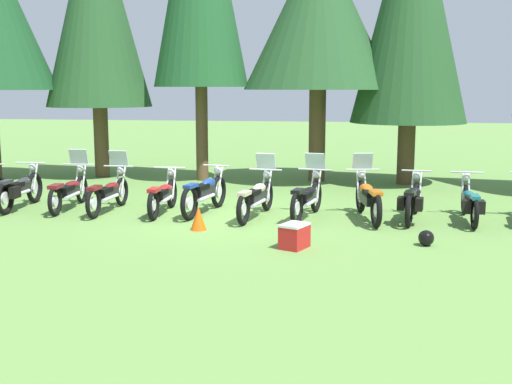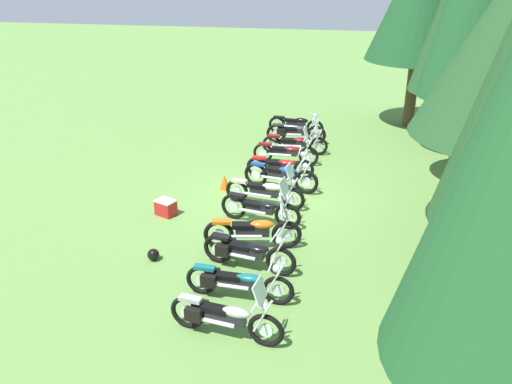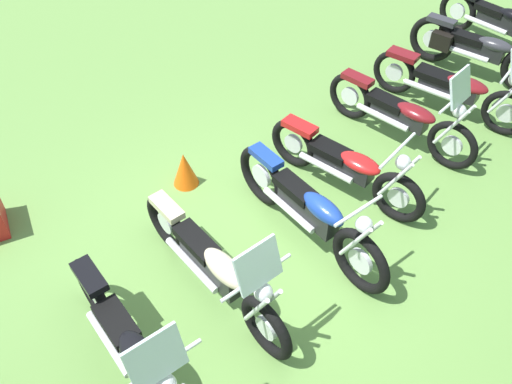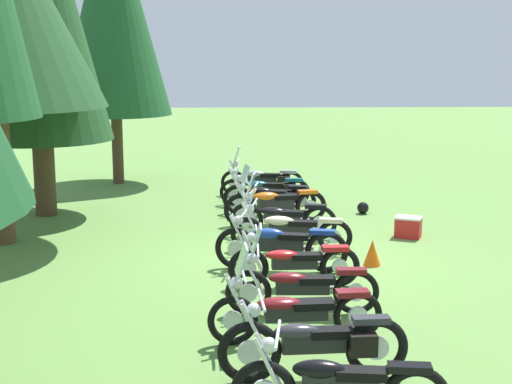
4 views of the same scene
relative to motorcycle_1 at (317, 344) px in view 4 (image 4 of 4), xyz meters
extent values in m
plane|color=#608C42|center=(5.09, -0.02, -0.45)|extent=(80.00, 80.00, 0.00)
ellipsoid|color=black|center=(-1.07, 0.11, 0.16)|extent=(0.29, 0.57, 0.20)
cube|color=black|center=(-1.12, -0.32, 0.13)|extent=(0.27, 0.53, 0.10)
cube|color=black|center=(-1.18, -0.80, 0.22)|extent=(0.21, 0.46, 0.08)
cylinder|color=silver|center=(-1.07, 0.62, 0.19)|extent=(0.08, 0.34, 0.65)
cylinder|color=silver|center=(-0.94, 0.60, 0.19)|extent=(0.08, 0.34, 0.65)
cylinder|color=silver|center=(-1.02, 0.53, 0.53)|extent=(0.77, 0.13, 0.04)
sphere|color=silver|center=(-1.01, 0.62, 0.41)|extent=(0.19, 0.19, 0.17)
torus|color=black|center=(-0.05, 0.79, -0.08)|extent=(0.16, 0.76, 0.75)
cylinder|color=silver|center=(-0.05, 0.79, -0.08)|extent=(0.07, 0.29, 0.29)
torus|color=black|center=(0.04, -0.71, -0.08)|extent=(0.16, 0.76, 0.75)
cylinder|color=silver|center=(0.04, -0.71, -0.08)|extent=(0.07, 0.29, 0.29)
cube|color=black|center=(0.00, 0.04, 0.02)|extent=(0.23, 0.76, 0.23)
ellipsoid|color=#2D2D33|center=(-0.02, 0.25, 0.16)|extent=(0.26, 0.54, 0.18)
cube|color=black|center=(0.01, -0.17, 0.13)|extent=(0.24, 0.51, 0.10)
cube|color=#2D2D33|center=(0.03, -0.63, 0.27)|extent=(0.19, 0.45, 0.08)
cylinder|color=silver|center=(-0.11, 0.73, 0.22)|extent=(0.06, 0.34, 0.65)
cylinder|color=silver|center=(0.03, 0.74, 0.22)|extent=(0.06, 0.34, 0.65)
cylinder|color=silver|center=(-0.04, 0.65, 0.56)|extent=(0.75, 0.08, 0.04)
sphere|color=silver|center=(-0.04, 0.74, 0.44)|extent=(0.18, 0.18, 0.17)
cylinder|color=silver|center=(0.12, -0.12, -0.06)|extent=(0.12, 0.75, 0.08)
cube|color=black|center=(-0.12, -0.52, 0.02)|extent=(0.16, 0.33, 0.26)
cube|color=black|center=(0.17, -0.51, 0.02)|extent=(0.16, 0.33, 0.26)
torus|color=black|center=(1.10, 0.98, -0.12)|extent=(0.14, 0.68, 0.67)
cylinder|color=silver|center=(1.10, 0.98, -0.12)|extent=(0.07, 0.26, 0.26)
torus|color=black|center=(1.22, -0.69, -0.12)|extent=(0.14, 0.68, 0.67)
cylinder|color=silver|center=(1.22, -0.69, -0.12)|extent=(0.07, 0.26, 0.26)
cube|color=black|center=(1.16, 0.15, -0.03)|extent=(0.30, 0.85, 0.20)
ellipsoid|color=maroon|center=(1.14, 0.38, 0.10)|extent=(0.34, 0.61, 0.16)
cube|color=black|center=(1.18, -0.09, 0.07)|extent=(0.32, 0.57, 0.10)
cube|color=maroon|center=(1.21, -0.61, 0.20)|extent=(0.25, 0.45, 0.08)
cylinder|color=silver|center=(1.01, 0.92, 0.18)|extent=(0.07, 0.34, 0.65)
cylinder|color=silver|center=(1.19, 0.93, 0.18)|extent=(0.07, 0.34, 0.65)
cylinder|color=silver|center=(1.11, 0.84, 0.52)|extent=(0.78, 0.09, 0.04)
sphere|color=silver|center=(1.10, 0.93, 0.40)|extent=(0.18, 0.18, 0.17)
cylinder|color=silver|center=(1.32, -0.03, -0.10)|extent=(0.14, 0.84, 0.08)
cube|color=silver|center=(1.11, 0.86, 0.70)|extent=(0.45, 0.18, 0.39)
torus|color=black|center=(2.22, 0.75, -0.11)|extent=(0.11, 0.69, 0.68)
cylinder|color=silver|center=(2.22, 0.75, -0.11)|extent=(0.06, 0.27, 0.27)
torus|color=black|center=(2.18, -0.83, -0.11)|extent=(0.11, 0.69, 0.68)
cylinder|color=silver|center=(2.18, -0.83, -0.11)|extent=(0.06, 0.27, 0.27)
cube|color=black|center=(2.20, -0.04, -0.02)|extent=(0.22, 0.79, 0.21)
ellipsoid|color=maroon|center=(2.20, 0.18, 0.11)|extent=(0.27, 0.56, 0.16)
cube|color=black|center=(2.19, -0.26, 0.08)|extent=(0.25, 0.53, 0.10)
cube|color=maroon|center=(2.18, -0.75, 0.21)|extent=(0.20, 0.44, 0.08)
cylinder|color=silver|center=(2.14, 0.69, 0.18)|extent=(0.05, 0.34, 0.65)
cylinder|color=silver|center=(2.29, 0.69, 0.18)|extent=(0.05, 0.34, 0.65)
cylinder|color=silver|center=(2.21, 0.61, 0.52)|extent=(0.73, 0.05, 0.04)
sphere|color=silver|center=(2.22, 0.70, 0.40)|extent=(0.17, 0.17, 0.17)
cylinder|color=silver|center=(2.32, -0.22, -0.09)|extent=(0.10, 0.79, 0.08)
cube|color=silver|center=(2.21, 0.63, 0.70)|extent=(0.44, 0.16, 0.39)
torus|color=black|center=(3.47, 0.72, -0.12)|extent=(0.12, 0.68, 0.67)
cylinder|color=silver|center=(3.47, 0.72, -0.12)|extent=(0.06, 0.26, 0.26)
torus|color=black|center=(3.51, -0.79, -0.12)|extent=(0.12, 0.68, 0.67)
cylinder|color=silver|center=(3.51, -0.79, -0.12)|extent=(0.06, 0.26, 0.26)
cube|color=black|center=(3.49, -0.03, -0.03)|extent=(0.23, 0.75, 0.20)
ellipsoid|color=#B21919|center=(3.49, 0.17, 0.10)|extent=(0.28, 0.54, 0.16)
cube|color=black|center=(3.50, -0.24, 0.07)|extent=(0.26, 0.50, 0.10)
cube|color=#B21919|center=(3.51, -0.71, 0.20)|extent=(0.21, 0.44, 0.08)
cylinder|color=silver|center=(3.39, 0.66, 0.18)|extent=(0.05, 0.34, 0.65)
cylinder|color=silver|center=(3.55, 0.66, 0.18)|extent=(0.05, 0.34, 0.65)
cylinder|color=silver|center=(3.48, 0.58, 0.52)|extent=(0.74, 0.05, 0.04)
sphere|color=silver|center=(3.47, 0.67, 0.40)|extent=(0.17, 0.17, 0.17)
cylinder|color=silver|center=(3.63, -0.20, -0.10)|extent=(0.10, 0.75, 0.08)
torus|color=black|center=(4.56, 0.92, -0.08)|extent=(0.24, 0.77, 0.76)
cylinder|color=silver|center=(4.56, 0.92, -0.08)|extent=(0.10, 0.30, 0.29)
torus|color=black|center=(4.27, -0.67, -0.08)|extent=(0.24, 0.77, 0.76)
cylinder|color=silver|center=(4.27, -0.67, -0.08)|extent=(0.10, 0.30, 0.29)
cube|color=black|center=(4.42, 0.13, 0.04)|extent=(0.33, 0.82, 0.27)
ellipsoid|color=navy|center=(4.46, 0.34, 0.21)|extent=(0.34, 0.60, 0.21)
cube|color=black|center=(4.38, -0.09, 0.18)|extent=(0.31, 0.56, 0.10)
cube|color=navy|center=(4.29, -0.59, 0.28)|extent=(0.25, 0.46, 0.08)
cylinder|color=silver|center=(4.48, 0.87, 0.22)|extent=(0.10, 0.34, 0.65)
cylinder|color=silver|center=(4.62, 0.85, 0.22)|extent=(0.10, 0.34, 0.65)
cylinder|color=silver|center=(4.54, 0.78, 0.56)|extent=(0.63, 0.15, 0.04)
sphere|color=silver|center=(4.56, 0.87, 0.44)|extent=(0.20, 0.20, 0.17)
cylinder|color=silver|center=(4.50, -0.07, -0.06)|extent=(0.22, 0.80, 0.08)
torus|color=black|center=(5.76, 0.69, -0.12)|extent=(0.21, 0.69, 0.68)
cylinder|color=silver|center=(5.76, 0.69, -0.12)|extent=(0.09, 0.26, 0.26)
torus|color=black|center=(5.50, -0.99, -0.12)|extent=(0.21, 0.69, 0.68)
cylinder|color=silver|center=(5.50, -0.99, -0.12)|extent=(0.09, 0.26, 0.26)
cube|color=black|center=(5.63, -0.15, 0.00)|extent=(0.32, 0.86, 0.26)
ellipsoid|color=beige|center=(5.67, 0.08, 0.16)|extent=(0.33, 0.63, 0.20)
cube|color=black|center=(5.60, -0.38, 0.13)|extent=(0.31, 0.59, 0.10)
cube|color=beige|center=(5.51, -0.91, 0.20)|extent=(0.24, 0.46, 0.08)
cylinder|color=silver|center=(5.68, 0.64, 0.18)|extent=(0.10, 0.34, 0.65)
cylinder|color=silver|center=(5.83, 0.62, 0.18)|extent=(0.10, 0.34, 0.65)
cylinder|color=silver|center=(5.74, 0.55, 0.52)|extent=(0.76, 0.15, 0.04)
sphere|color=silver|center=(5.76, 0.64, 0.40)|extent=(0.19, 0.19, 0.17)
cylinder|color=silver|center=(5.72, -0.35, -0.10)|extent=(0.21, 0.84, 0.08)
cube|color=silver|center=(5.74, 0.57, 0.70)|extent=(0.46, 0.22, 0.39)
torus|color=black|center=(6.89, 0.69, -0.09)|extent=(0.24, 0.73, 0.73)
cylinder|color=silver|center=(6.89, 0.69, -0.09)|extent=(0.10, 0.29, 0.28)
torus|color=black|center=(6.59, -0.82, -0.09)|extent=(0.24, 0.73, 0.73)
cylinder|color=silver|center=(6.59, -0.82, -0.09)|extent=(0.10, 0.29, 0.28)
cube|color=black|center=(6.74, -0.07, 0.00)|extent=(0.35, 0.79, 0.20)
ellipsoid|color=black|center=(6.78, 0.14, 0.12)|extent=(0.36, 0.58, 0.16)
cube|color=black|center=(6.70, -0.28, 0.09)|extent=(0.34, 0.55, 0.10)
cube|color=black|center=(6.60, -0.75, 0.25)|extent=(0.27, 0.47, 0.08)
cylinder|color=silver|center=(6.80, 0.64, 0.21)|extent=(0.11, 0.34, 0.65)
cylinder|color=silver|center=(6.95, 0.61, 0.21)|extent=(0.11, 0.34, 0.65)
cylinder|color=silver|center=(6.86, 0.55, 0.54)|extent=(0.76, 0.18, 0.04)
sphere|color=silver|center=(6.88, 0.64, 0.42)|extent=(0.20, 0.20, 0.17)
cylinder|color=silver|center=(6.83, -0.26, -0.07)|extent=(0.23, 0.76, 0.08)
cube|color=silver|center=(6.87, 0.57, 0.72)|extent=(0.46, 0.23, 0.39)
torus|color=black|center=(7.89, 0.81, -0.09)|extent=(0.25, 0.75, 0.74)
cylinder|color=silver|center=(7.89, 0.81, -0.09)|extent=(0.10, 0.29, 0.28)
torus|color=black|center=(8.20, -0.82, -0.09)|extent=(0.25, 0.75, 0.74)
cylinder|color=silver|center=(8.20, -0.82, -0.09)|extent=(0.10, 0.29, 0.28)
cube|color=black|center=(8.05, 0.00, 0.03)|extent=(0.37, 0.85, 0.26)
ellipsoid|color=#D16014|center=(8.01, 0.22, 0.19)|extent=(0.38, 0.62, 0.20)
cube|color=black|center=(8.09, -0.23, 0.16)|extent=(0.36, 0.58, 0.10)
cube|color=#D16014|center=(8.19, -0.74, 0.26)|extent=(0.28, 0.47, 0.08)
cylinder|color=silver|center=(7.82, 0.73, 0.21)|extent=(0.11, 0.34, 0.65)
cylinder|color=silver|center=(7.99, 0.76, 0.21)|extent=(0.11, 0.34, 0.65)
cylinder|color=silver|center=(7.92, 0.67, 0.55)|extent=(0.74, 0.17, 0.04)
sphere|color=silver|center=(7.90, 0.76, 0.43)|extent=(0.20, 0.20, 0.17)
cylinder|color=silver|center=(8.22, -0.16, -0.07)|extent=(0.23, 0.82, 0.08)
cube|color=silver|center=(7.92, 0.69, 0.73)|extent=(0.46, 0.23, 0.39)
torus|color=black|center=(9.13, 0.86, -0.10)|extent=(0.23, 0.72, 0.72)
cylinder|color=silver|center=(9.13, 0.86, -0.10)|extent=(0.10, 0.28, 0.27)
torus|color=black|center=(8.86, -0.66, -0.10)|extent=(0.23, 0.72, 0.72)
cylinder|color=silver|center=(8.86, -0.66, -0.10)|extent=(0.10, 0.28, 0.27)
cube|color=black|center=(8.99, 0.10, 0.00)|extent=(0.36, 0.79, 0.22)
ellipsoid|color=black|center=(9.03, 0.31, 0.13)|extent=(0.38, 0.58, 0.17)
cube|color=black|center=(8.96, -0.11, 0.10)|extent=(0.35, 0.55, 0.10)
cube|color=black|center=(8.87, -0.58, 0.24)|extent=(0.29, 0.47, 0.08)
cylinder|color=silver|center=(9.03, 0.81, 0.20)|extent=(0.10, 0.34, 0.65)
cylinder|color=silver|center=(9.20, 0.78, 0.20)|extent=(0.10, 0.34, 0.65)
cylinder|color=silver|center=(9.10, 0.72, 0.54)|extent=(0.65, 0.15, 0.04)
sphere|color=silver|center=(9.12, 0.81, 0.42)|extent=(0.20, 0.20, 0.17)
cylinder|color=silver|center=(9.11, -0.09, -0.08)|extent=(0.21, 0.76, 0.08)
cube|color=black|center=(8.71, -0.43, 0.00)|extent=(0.19, 0.34, 0.26)
cube|color=black|center=(9.08, -0.49, 0.00)|extent=(0.19, 0.34, 0.26)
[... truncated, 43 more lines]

